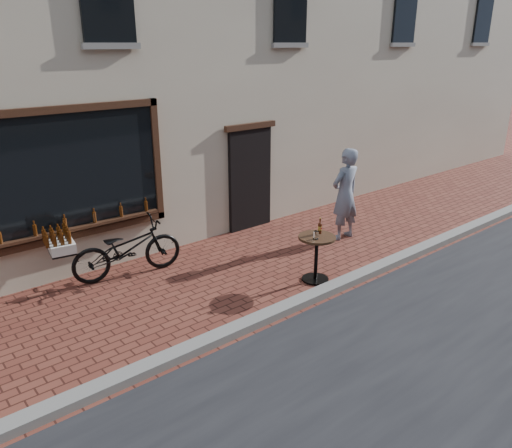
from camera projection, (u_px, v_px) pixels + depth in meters
ground at (296, 316)px, 7.56m from camera, size 90.00×90.00×0.00m
kerb at (287, 307)px, 7.69m from camera, size 90.00×0.25×0.12m
cargo_bicycle at (125, 249)px, 8.70m from camera, size 2.34×0.97×1.08m
bistro_table at (317, 249)px, 8.51m from camera, size 0.64×0.64×1.10m
pedestrian at (345, 194)px, 10.27m from camera, size 0.70×0.46×1.92m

